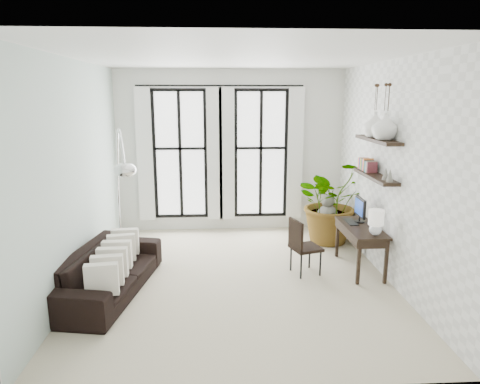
{
  "coord_description": "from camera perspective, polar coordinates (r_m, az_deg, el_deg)",
  "views": [
    {
      "loc": [
        -0.28,
        -5.99,
        2.69
      ],
      "look_at": [
        0.07,
        0.3,
        1.27
      ],
      "focal_mm": 32.0,
      "sensor_mm": 36.0,
      "label": 1
    }
  ],
  "objects": [
    {
      "name": "buddha",
      "position": [
        8.29,
        11.53,
        -3.81
      ],
      "size": [
        0.49,
        0.49,
        0.88
      ],
      "color": "gray",
      "rests_on": "floor"
    },
    {
      "name": "wall_shelves",
      "position": [
        6.78,
        17.56,
        3.96
      ],
      "size": [
        0.25,
        1.3,
        0.6
      ],
      "color": "black",
      "rests_on": "wall_right"
    },
    {
      "name": "windows",
      "position": [
        8.49,
        -2.59,
        5.05
      ],
      "size": [
        3.26,
        0.13,
        2.65
      ],
      "color": "white",
      "rests_on": "wall_back"
    },
    {
      "name": "sofa",
      "position": [
        6.3,
        -17.13,
        -9.99
      ],
      "size": [
        1.22,
        2.3,
        0.64
      ],
      "primitive_type": "imported",
      "rotation": [
        0.0,
        0.0,
        1.4
      ],
      "color": "black",
      "rests_on": "floor"
    },
    {
      "name": "wall_left",
      "position": [
        6.4,
        -21.06,
        2.04
      ],
      "size": [
        0.0,
        5.0,
        5.0
      ],
      "primitive_type": "plane",
      "rotation": [
        1.57,
        0.0,
        1.57
      ],
      "color": "silver",
      "rests_on": "floor"
    },
    {
      "name": "plant",
      "position": [
        8.11,
        12.1,
        -1.19
      ],
      "size": [
        1.72,
        1.6,
        1.56
      ],
      "primitive_type": "imported",
      "rotation": [
        0.0,
        0.0,
        0.33
      ],
      "color": "#2D7228",
      "rests_on": "floor"
    },
    {
      "name": "desk",
      "position": [
        6.87,
        15.99,
        -4.83
      ],
      "size": [
        0.51,
        1.2,
        1.1
      ],
      "color": "black",
      "rests_on": "floor"
    },
    {
      "name": "arc_lamp",
      "position": [
        6.52,
        -15.72,
        3.8
      ],
      "size": [
        0.72,
        1.53,
        2.24
      ],
      "color": "silver",
      "rests_on": "floor"
    },
    {
      "name": "floor",
      "position": [
        6.57,
        -0.44,
        -11.46
      ],
      "size": [
        5.0,
        5.0,
        0.0
      ],
      "primitive_type": "plane",
      "color": "beige",
      "rests_on": "ground"
    },
    {
      "name": "wall_back",
      "position": [
        8.56,
        -1.25,
        5.4
      ],
      "size": [
        4.5,
        0.0,
        4.5
      ],
      "primitive_type": "plane",
      "rotation": [
        1.57,
        0.0,
        0.0
      ],
      "color": "white",
      "rests_on": "floor"
    },
    {
      "name": "ceiling",
      "position": [
        6.01,
        -0.5,
        17.58
      ],
      "size": [
        5.0,
        5.0,
        0.0
      ],
      "primitive_type": "plane",
      "color": "white",
      "rests_on": "wall_back"
    },
    {
      "name": "wall_right",
      "position": [
        6.59,
        19.5,
        2.46
      ],
      "size": [
        0.0,
        5.0,
        5.0
      ],
      "primitive_type": "plane",
      "rotation": [
        1.57,
        0.0,
        -1.57
      ],
      "color": "white",
      "rests_on": "floor"
    },
    {
      "name": "throw_pillows",
      "position": [
        6.21,
        -16.34,
        -8.47
      ],
      "size": [
        0.4,
        1.52,
        0.4
      ],
      "color": "white",
      "rests_on": "sofa"
    },
    {
      "name": "vase_b",
      "position": [
        6.83,
        17.54,
        8.57
      ],
      "size": [
        0.37,
        0.37,
        0.38
      ],
      "primitive_type": "imported",
      "color": "white",
      "rests_on": "shelf_upper"
    },
    {
      "name": "desk_chair",
      "position": [
        6.62,
        8.19,
        -6.78
      ],
      "size": [
        0.52,
        0.52,
        0.87
      ],
      "rotation": [
        0.0,
        0.0,
        0.3
      ],
      "color": "black",
      "rests_on": "floor"
    },
    {
      "name": "vase_a",
      "position": [
        6.46,
        18.78,
        8.28
      ],
      "size": [
        0.37,
        0.37,
        0.38
      ],
      "primitive_type": "imported",
      "color": "white",
      "rests_on": "shelf_upper"
    }
  ]
}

